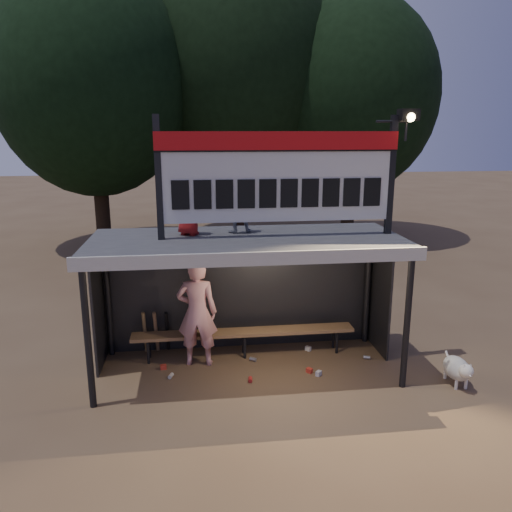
% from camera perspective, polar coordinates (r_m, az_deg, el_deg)
% --- Properties ---
extents(ground, '(80.00, 80.00, 0.00)m').
position_cam_1_polar(ground, '(8.79, -0.99, -12.79)').
color(ground, brown).
rests_on(ground, ground).
extents(player, '(0.74, 0.53, 1.90)m').
position_cam_1_polar(player, '(8.66, -6.75, -6.43)').
color(player, white).
rests_on(player, ground).
extents(child_a, '(0.53, 0.44, 1.02)m').
position_cam_1_polar(child_a, '(8.30, -2.28, 6.17)').
color(child_a, slate).
rests_on(child_a, dugout_shelter).
extents(child_b, '(0.55, 0.50, 0.95)m').
position_cam_1_polar(child_b, '(8.17, -7.74, 5.66)').
color(child_b, maroon).
rests_on(child_b, dugout_shelter).
extents(dugout_shelter, '(5.10, 2.08, 2.32)m').
position_cam_1_polar(dugout_shelter, '(8.35, -1.23, -0.66)').
color(dugout_shelter, '#3A3A3D').
rests_on(dugout_shelter, ground).
extents(scoreboard_assembly, '(4.10, 0.27, 1.99)m').
position_cam_1_polar(scoreboard_assembly, '(7.93, 2.97, 9.38)').
color(scoreboard_assembly, black).
rests_on(scoreboard_assembly, dugout_shelter).
extents(bench, '(4.00, 0.35, 0.48)m').
position_cam_1_polar(bench, '(9.10, -1.38, -8.80)').
color(bench, olive).
rests_on(bench, ground).
extents(tree_left, '(6.46, 6.46, 9.27)m').
position_cam_1_polar(tree_left, '(18.14, -18.16, 18.33)').
color(tree_left, black).
rests_on(tree_left, ground).
extents(tree_mid, '(7.22, 7.22, 10.36)m').
position_cam_1_polar(tree_mid, '(19.50, -1.86, 20.57)').
color(tree_mid, '#311E15').
rests_on(tree_mid, ground).
extents(tree_right, '(6.08, 6.08, 8.72)m').
position_cam_1_polar(tree_right, '(19.23, 11.01, 17.50)').
color(tree_right, black).
rests_on(tree_right, ground).
extents(dog, '(0.36, 0.81, 0.49)m').
position_cam_1_polar(dog, '(8.79, 22.06, -11.86)').
color(dog, beige).
rests_on(dog, ground).
extents(bats, '(0.47, 0.32, 0.84)m').
position_cam_1_polar(bats, '(9.34, -11.34, -8.48)').
color(bats, olive).
rests_on(bats, ground).
extents(litter, '(3.72, 1.17, 0.08)m').
position_cam_1_polar(litter, '(8.81, 1.49, -12.45)').
color(litter, red).
rests_on(litter, ground).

